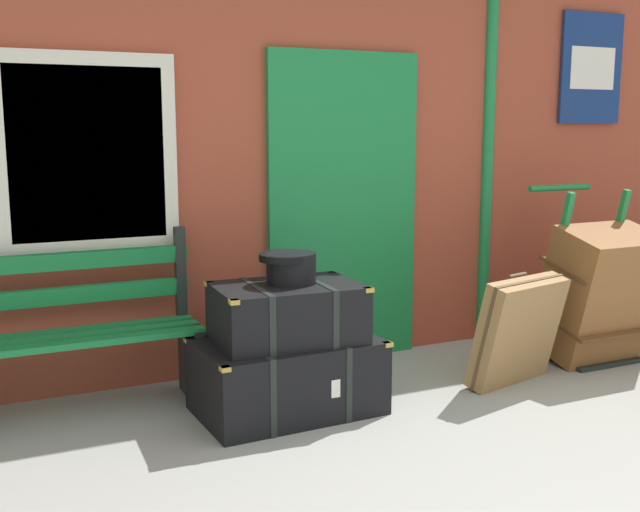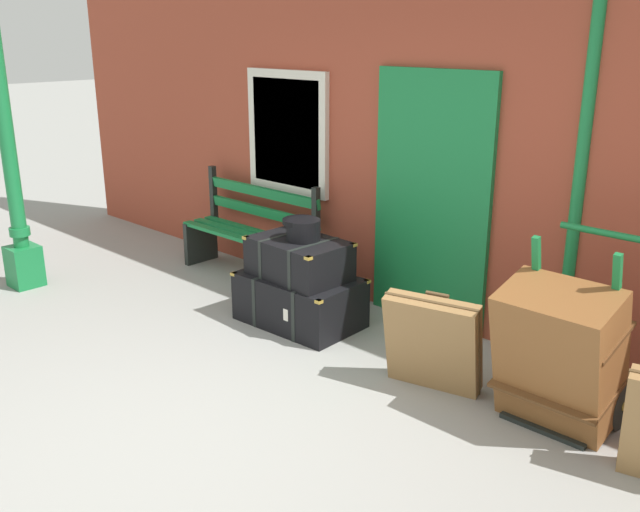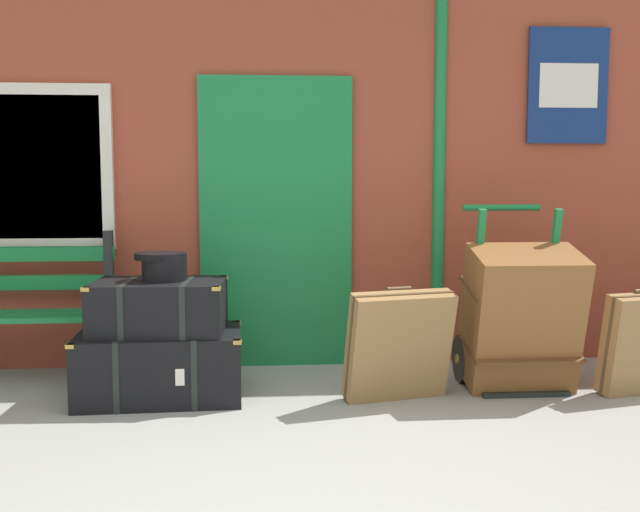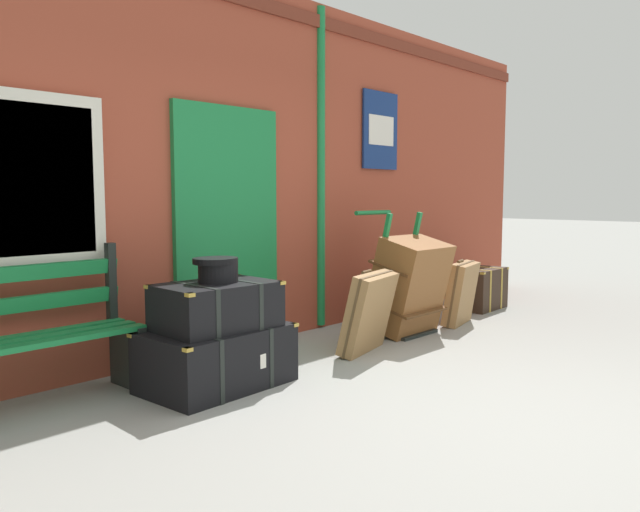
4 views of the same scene
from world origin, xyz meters
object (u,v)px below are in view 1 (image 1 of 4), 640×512
at_px(steamer_trunk_middle, 287,313).
at_px(porters_trolley, 579,318).
at_px(platform_bench, 55,338).
at_px(round_hatbox, 290,266).
at_px(large_brown_trunk, 599,294).
at_px(suitcase_umber, 517,331).
at_px(steamer_trunk_base, 287,376).

bearing_deg(steamer_trunk_middle, porters_trolley, 3.51).
relative_size(platform_bench, round_hatbox, 4.96).
bearing_deg(round_hatbox, platform_bench, 158.02).
distance_m(steamer_trunk_middle, porters_trolley, 2.32).
xyz_separation_m(porters_trolley, large_brown_trunk, (-0.00, -0.18, 0.21)).
height_order(round_hatbox, porters_trolley, porters_trolley).
bearing_deg(round_hatbox, porters_trolley, 3.03).
height_order(platform_bench, large_brown_trunk, platform_bench).
relative_size(large_brown_trunk, suitcase_umber, 1.35).
distance_m(porters_trolley, suitcase_umber, 0.89).
bearing_deg(round_hatbox, steamer_trunk_base, -153.02).
bearing_deg(round_hatbox, suitcase_umber, -8.17).
distance_m(steamer_trunk_middle, large_brown_trunk, 2.30).
xyz_separation_m(porters_trolley, suitcase_umber, (-0.82, -0.33, 0.08)).
distance_m(steamer_trunk_base, round_hatbox, 0.63).
height_order(platform_bench, round_hatbox, platform_bench).
relative_size(steamer_trunk_middle, large_brown_trunk, 0.87).
distance_m(round_hatbox, suitcase_umber, 1.54).
bearing_deg(steamer_trunk_middle, suitcase_umber, -7.24).
relative_size(platform_bench, suitcase_umber, 2.25).
xyz_separation_m(steamer_trunk_middle, suitcase_umber, (1.47, -0.19, -0.23)).
bearing_deg(porters_trolley, steamer_trunk_base, -176.64).
relative_size(steamer_trunk_base, round_hatbox, 3.20).
xyz_separation_m(steamer_trunk_base, porters_trolley, (2.30, 0.13, 0.06)).
bearing_deg(large_brown_trunk, round_hatbox, 178.60).
bearing_deg(platform_bench, suitcase_umber, -14.70).
bearing_deg(platform_bench, round_hatbox, -21.98).
bearing_deg(steamer_trunk_middle, large_brown_trunk, -0.87).
xyz_separation_m(round_hatbox, large_brown_trunk, (2.27, -0.06, -0.36)).
bearing_deg(suitcase_umber, platform_bench, 165.30).
relative_size(platform_bench, large_brown_trunk, 1.67).
relative_size(round_hatbox, suitcase_umber, 0.45).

